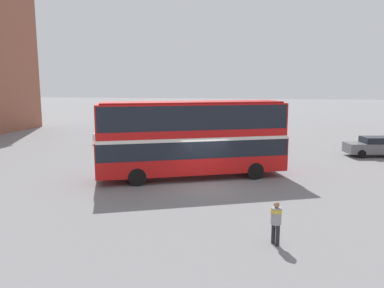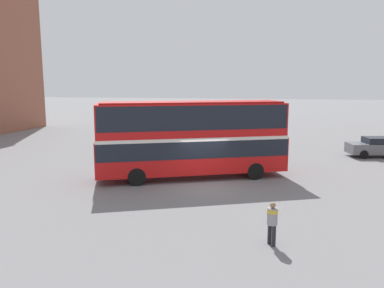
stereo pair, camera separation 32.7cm
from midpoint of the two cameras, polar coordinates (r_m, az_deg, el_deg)
name	(u,v)px [view 1 (the left image)]	position (r m, az deg, el deg)	size (l,w,h in m)	color
ground_plane	(204,185)	(20.97, 1.37, -6.32)	(240.00, 240.00, 0.00)	slate
double_decker_bus	(192,135)	(22.11, -0.42, 1.43)	(11.26, 6.67, 4.58)	red
pedestrian_foreground	(276,219)	(13.58, 12.00, -11.05)	(0.54, 0.54, 1.56)	#232328
parked_car_kerb_near	(375,146)	(32.27, 25.89, -0.32)	(4.67, 2.56, 1.52)	slate
parked_car_kerb_far	(120,135)	(36.06, -11.12, 1.36)	(4.84, 2.40, 1.58)	silver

